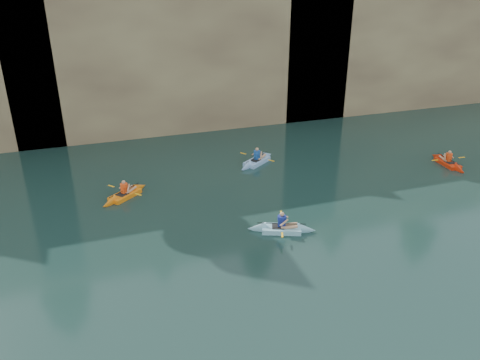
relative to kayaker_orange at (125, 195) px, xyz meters
name	(u,v)px	position (x,y,z in m)	size (l,w,h in m)	color
ground	(302,340)	(4.18, -12.31, -0.14)	(160.00, 160.00, 0.00)	black
cliff	(146,34)	(4.18, 17.69, 5.86)	(70.00, 16.00, 12.00)	tan
cliff_slab_center	(191,50)	(6.18, 10.29, 5.56)	(24.00, 2.40, 11.40)	tan
cliff_slab_east	(426,47)	(26.18, 10.29, 4.78)	(26.00, 2.40, 9.84)	tan
sea_cave_center	(110,117)	(0.18, 9.64, 1.46)	(3.50, 1.00, 3.20)	black
sea_cave_east	(296,92)	(14.18, 9.64, 2.11)	(5.00, 1.00, 4.50)	black
kayaker_orange	(125,195)	(0.00, 0.00, 0.00)	(2.84, 2.50, 1.18)	orange
kayaker_ltblue_near	(281,228)	(6.28, -5.85, 0.01)	(3.13, 2.25, 1.21)	#7EBDD4
kayaker_red_far	(448,163)	(18.98, -1.82, -0.01)	(2.25, 3.14, 1.13)	red
kayaker_ltblue_mid	(257,161)	(8.14, 2.16, 0.01)	(3.12, 2.52, 1.25)	#89B2E6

